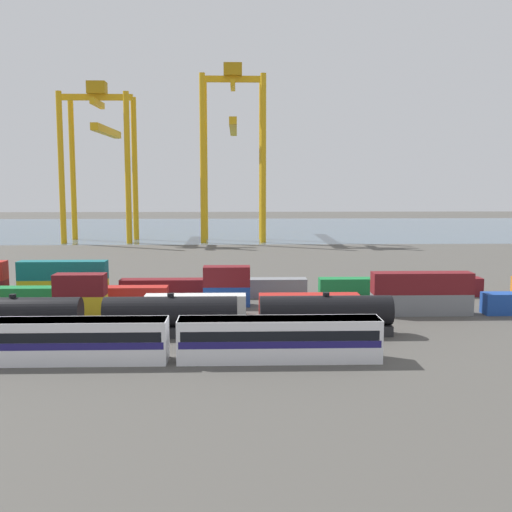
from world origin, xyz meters
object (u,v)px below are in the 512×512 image
(shipping_container_21, at_px, (459,287))
(gantry_crane_west, at_px, (101,145))
(passenger_train, at_px, (65,339))
(shipping_container_6, at_px, (421,304))
(freight_tank_row, at_px, (93,316))
(shipping_container_20, at_px, (362,287))
(gantry_crane_central, at_px, (233,137))

(shipping_container_21, distance_m, gantry_crane_west, 110.96)
(passenger_train, height_order, gantry_crane_west, gantry_crane_west)
(passenger_train, xyz_separation_m, shipping_container_6, (37.79, 18.81, -0.84))
(freight_tank_row, height_order, gantry_crane_west, gantry_crane_west)
(shipping_container_20, relative_size, gantry_crane_west, 0.29)
(gantry_crane_west, height_order, gantry_crane_central, gantry_crane_central)
(freight_tank_row, xyz_separation_m, shipping_container_6, (37.47, 9.58, -0.88))
(freight_tank_row, height_order, shipping_container_20, freight_tank_row)
(shipping_container_21, bearing_deg, passenger_train, -146.58)
(shipping_container_20, bearing_deg, gantry_crane_west, 122.83)
(shipping_container_21, bearing_deg, gantry_crane_central, 110.86)
(passenger_train, relative_size, gantry_crane_west, 1.35)
(freight_tank_row, height_order, shipping_container_21, freight_tank_row)
(shipping_container_20, distance_m, gantry_crane_central, 91.23)
(shipping_container_6, relative_size, shipping_container_21, 2.00)
(shipping_container_20, relative_size, shipping_container_21, 2.00)
(passenger_train, xyz_separation_m, shipping_container_20, (32.98, 30.94, -0.84))
(gantry_crane_central, bearing_deg, passenger_train, -97.07)
(shipping_container_6, relative_size, shipping_container_20, 1.00)
(shipping_container_21, height_order, gantry_crane_west, gantry_crane_west)
(shipping_container_20, bearing_deg, shipping_container_6, -68.36)
(passenger_train, bearing_deg, shipping_container_21, 33.42)
(passenger_train, height_order, shipping_container_21, passenger_train)
(freight_tank_row, bearing_deg, gantry_crane_central, 82.49)
(passenger_train, height_order, shipping_container_6, passenger_train)
(passenger_train, relative_size, freight_tank_row, 0.90)
(freight_tank_row, distance_m, shipping_container_21, 51.39)
(gantry_crane_west, bearing_deg, shipping_container_6, -58.46)
(shipping_container_20, height_order, gantry_crane_west, gantry_crane_west)
(shipping_container_21, bearing_deg, shipping_container_20, 180.00)
(freight_tank_row, relative_size, shipping_container_20, 5.18)
(shipping_container_20, bearing_deg, passenger_train, -136.83)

